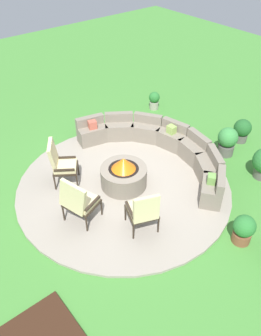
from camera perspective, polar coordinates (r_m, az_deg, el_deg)
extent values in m
plane|color=#478C38|center=(7.97, -1.12, -3.09)|extent=(24.00, 24.00, 0.00)
cylinder|color=#9E9384|center=(7.95, -1.12, -2.93)|extent=(4.93, 4.93, 0.06)
cylinder|color=gray|center=(7.78, -1.14, -1.45)|extent=(1.06, 1.06, 0.48)
cylinder|color=black|center=(7.65, -1.16, -0.25)|extent=(0.69, 0.69, 0.06)
cone|color=orange|center=(7.54, -1.18, 0.75)|extent=(0.55, 0.55, 0.28)
cube|color=gray|center=(7.64, 13.43, -3.73)|extent=(0.82, 0.88, 0.46)
cube|color=gray|center=(7.42, 14.93, -1.89)|extent=(0.59, 0.70, 0.24)
cube|color=gray|center=(8.20, 12.74, -0.23)|extent=(0.89, 0.78, 0.46)
cube|color=gray|center=(8.04, 14.06, 1.80)|extent=(0.74, 0.53, 0.24)
cube|color=gray|center=(8.70, 10.40, 2.68)|extent=(0.83, 0.57, 0.46)
cube|color=gray|center=(8.58, 11.43, 4.84)|extent=(0.78, 0.28, 0.24)
cube|color=gray|center=(9.08, 6.90, 4.80)|extent=(0.84, 0.60, 0.46)
cube|color=gray|center=(9.00, 7.58, 7.04)|extent=(0.78, 0.32, 0.24)
cube|color=gray|center=(9.32, 2.67, 6.02)|extent=(0.88, 0.80, 0.46)
cube|color=gray|center=(9.26, 2.97, 8.31)|extent=(0.72, 0.56, 0.24)
cube|color=gray|center=(9.39, -1.89, 6.30)|extent=(0.80, 0.88, 0.46)
cube|color=gray|center=(9.33, -1.98, 8.59)|extent=(0.57, 0.72, 0.24)
cube|color=gray|center=(9.27, -6.37, 5.62)|extent=(0.61, 0.84, 0.46)
cube|color=gray|center=(9.21, -6.85, 7.88)|extent=(0.33, 0.78, 0.24)
cube|color=#93B756|center=(8.87, 6.88, 6.44)|extent=(0.21, 0.18, 0.21)
cube|color=#BC5B47|center=(9.06, -6.41, 7.24)|extent=(0.24, 0.26, 0.21)
cube|color=#70A34C|center=(7.43, 13.42, -1.81)|extent=(0.25, 0.26, 0.20)
cylinder|color=#2D2319|center=(8.18, -8.76, -0.09)|extent=(0.04, 0.04, 0.38)
cylinder|color=#2D2319|center=(7.80, -8.94, -2.32)|extent=(0.04, 0.04, 0.38)
cylinder|color=#2D2319|center=(8.24, -12.22, -0.24)|extent=(0.04, 0.04, 0.38)
cylinder|color=#2D2319|center=(7.87, -12.56, -2.46)|extent=(0.04, 0.04, 0.38)
cube|color=#2D2319|center=(7.89, -10.80, -0.05)|extent=(0.74, 0.74, 0.05)
cube|color=beige|center=(7.84, -10.86, 0.35)|extent=(0.68, 0.68, 0.09)
cube|color=beige|center=(7.70, -12.81, 2.04)|extent=(0.47, 0.44, 0.75)
cube|color=#2D2319|center=(7.99, -10.79, 1.74)|extent=(0.30, 0.40, 0.04)
cube|color=#2D2319|center=(7.62, -11.06, -0.35)|extent=(0.30, 0.40, 0.04)
cylinder|color=#2D2319|center=(7.40, -8.62, -5.02)|extent=(0.04, 0.04, 0.38)
cylinder|color=#2D2319|center=(7.13, -4.88, -6.70)|extent=(0.04, 0.04, 0.38)
cylinder|color=#2D2319|center=(7.13, -11.17, -7.49)|extent=(0.04, 0.04, 0.38)
cylinder|color=#2D2319|center=(6.85, -7.37, -9.35)|extent=(0.04, 0.04, 0.38)
cube|color=#2D2319|center=(6.97, -8.18, -5.87)|extent=(0.77, 0.74, 0.05)
cube|color=beige|center=(6.92, -8.23, -5.46)|extent=(0.71, 0.68, 0.09)
cube|color=beige|center=(6.60, -9.70, -4.92)|extent=(0.63, 0.34, 0.73)
cube|color=#2D2319|center=(7.02, -10.10, -4.24)|extent=(0.21, 0.46, 0.04)
cube|color=#2D2319|center=(6.75, -6.38, -5.92)|extent=(0.21, 0.46, 0.04)
cylinder|color=#2D2319|center=(7.00, -0.87, -7.62)|extent=(0.04, 0.04, 0.38)
cylinder|color=#2D2319|center=(7.13, 3.14, -6.66)|extent=(0.04, 0.04, 0.38)
cylinder|color=#2D2319|center=(6.67, 0.49, -10.65)|extent=(0.04, 0.04, 0.38)
cylinder|color=#2D2319|center=(6.80, 4.69, -9.57)|extent=(0.04, 0.04, 0.38)
cube|color=#2D2319|center=(6.74, 1.90, -7.35)|extent=(0.71, 0.71, 0.05)
cube|color=beige|center=(6.69, 1.91, -6.93)|extent=(0.65, 0.66, 0.09)
cube|color=beige|center=(6.37, 2.68, -6.91)|extent=(0.29, 0.54, 0.57)
cube|color=#2D2319|center=(6.58, -0.12, -7.02)|extent=(0.45, 0.21, 0.04)
cube|color=#2D2319|center=(6.71, 3.93, -6.06)|extent=(0.45, 0.21, 0.04)
cylinder|color=brown|center=(7.11, 18.08, -10.91)|extent=(0.36, 0.36, 0.23)
sphere|color=#2D7A33|center=(6.88, 18.59, -9.21)|extent=(0.44, 0.44, 0.44)
cylinder|color=#605B56|center=(9.23, 15.63, 3.04)|extent=(0.42, 0.42, 0.29)
sphere|color=#3D8E42|center=(9.03, 16.03, 4.97)|extent=(0.51, 0.51, 0.51)
sphere|color=#DB337A|center=(8.95, 16.46, 5.34)|extent=(0.19, 0.19, 0.19)
cylinder|color=#A89E8E|center=(11.02, 3.95, 10.47)|extent=(0.28, 0.28, 0.24)
sphere|color=#2D7A33|center=(10.89, 4.02, 11.75)|extent=(0.34, 0.34, 0.34)
cylinder|color=#605B56|center=(9.90, 17.94, 4.92)|extent=(0.35, 0.35, 0.22)
sphere|color=#236028|center=(9.74, 18.29, 6.41)|extent=(0.48, 0.48, 0.48)
sphere|color=#E55638|center=(9.67, 18.65, 6.71)|extent=(0.16, 0.16, 0.16)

